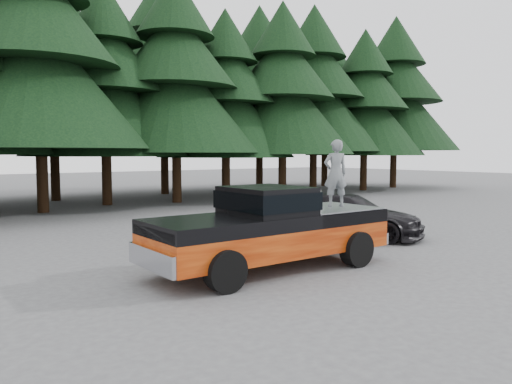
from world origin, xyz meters
TOP-DOWN VIEW (x-y plane):
  - ground at (0.00, 0.00)m, footprint 120.00×120.00m
  - pickup_truck at (0.36, -0.31)m, footprint 6.00×2.04m
  - truck_cab at (0.26, -0.31)m, footprint 1.66×1.90m
  - air_compressor at (1.54, -0.15)m, footprint 0.71×0.62m
  - man_on_bed at (2.44, -0.33)m, footprint 0.72×0.62m
  - parked_car at (5.20, 1.80)m, footprint 3.80×5.11m
  - treeline at (0.42, 17.20)m, footprint 60.15×16.05m

SIDE VIEW (x-z plane):
  - ground at x=0.00m, z-range 0.00..0.00m
  - pickup_truck at x=0.36m, z-range 0.00..1.33m
  - parked_car at x=5.20m, z-range 0.00..1.38m
  - air_compressor at x=1.54m, z-range 1.33..1.77m
  - truck_cab at x=0.26m, z-range 1.33..1.92m
  - man_on_bed at x=2.44m, z-range 1.33..3.02m
  - treeline at x=0.42m, z-range -1.03..16.47m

